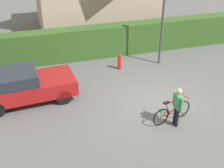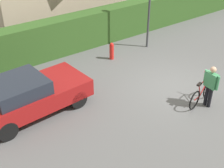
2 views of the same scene
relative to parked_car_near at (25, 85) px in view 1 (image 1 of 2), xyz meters
The scene contains 7 objects.
ground_plane 5.62m from the parked_car_near, 19.65° to the right, with size 60.00×60.00×0.00m, color #555555.
hedge_row 6.37m from the parked_car_near, 34.52° to the left, with size 21.54×0.90×1.72m, color #2F531F.
parked_car_near is the anchor object (origin of this frame).
bicycle 6.10m from the parked_car_near, 30.86° to the right, with size 1.72×0.58×0.99m.
person_rider 6.26m from the parked_car_near, 32.85° to the right, with size 0.22×0.65×1.58m.
street_lamp 7.46m from the parked_car_near, 13.92° to the left, with size 0.28×0.28×4.26m.
fire_hydrant 5.03m from the parked_car_near, 19.53° to the left, with size 0.20×0.20×0.81m.
Camera 1 is at (-4.83, -9.23, 6.77)m, focal length 46.62 mm.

